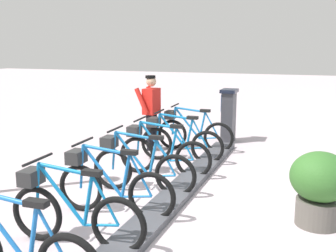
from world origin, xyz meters
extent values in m
plane|color=#C1AEB4|center=(0.00, 0.00, 0.00)|extent=(60.00, 60.00, 0.00)
cube|color=#47474C|center=(0.00, 0.00, 0.05)|extent=(0.44, 7.35, 0.10)
cube|color=#38383D|center=(0.05, -4.20, 0.60)|extent=(0.28, 0.44, 1.20)
cube|color=#194C8C|center=(0.20, -4.20, 0.95)|extent=(0.03, 0.30, 0.40)
cube|color=black|center=(0.05, -4.20, 1.24)|extent=(0.36, 0.52, 0.08)
torus|color=black|center=(0.03, -3.10, 0.33)|extent=(0.67, 0.10, 0.67)
torus|color=black|center=(1.07, -3.05, 0.33)|extent=(0.67, 0.10, 0.67)
cylinder|color=#1D79C1|center=(0.73, -3.07, 0.61)|extent=(0.60, 0.07, 0.70)
cylinder|color=#1D79C1|center=(0.39, -3.08, 0.58)|extent=(0.17, 0.05, 0.61)
cylinder|color=#1D79C1|center=(0.67, -3.07, 0.92)|extent=(0.69, 0.08, 0.11)
cylinder|color=#1D79C1|center=(0.24, -3.09, 0.31)|extent=(0.43, 0.05, 0.09)
cylinder|color=#1D79C1|center=(0.18, -3.09, 0.61)|extent=(0.33, 0.05, 0.56)
cylinder|color=#1D79C1|center=(1.04, -3.05, 0.64)|extent=(0.10, 0.04, 0.62)
cube|color=black|center=(0.33, -3.08, 0.91)|extent=(0.22, 0.11, 0.06)
cylinder|color=black|center=(1.01, -3.05, 1.00)|extent=(0.06, 0.54, 0.03)
cube|color=#2D2D2D|center=(1.12, -3.05, 0.78)|extent=(0.21, 0.29, 0.18)
torus|color=black|center=(0.03, -2.16, 0.33)|extent=(0.67, 0.10, 0.67)
torus|color=black|center=(1.07, -2.11, 0.33)|extent=(0.67, 0.10, 0.67)
cylinder|color=#1476B8|center=(0.73, -2.13, 0.61)|extent=(0.60, 0.07, 0.70)
cylinder|color=#1476B8|center=(0.39, -2.15, 0.58)|extent=(0.17, 0.05, 0.61)
cylinder|color=#1476B8|center=(0.67, -2.13, 0.92)|extent=(0.69, 0.08, 0.11)
cylinder|color=#1476B8|center=(0.24, -2.15, 0.31)|extent=(0.43, 0.05, 0.09)
cylinder|color=#1476B8|center=(0.18, -2.16, 0.61)|extent=(0.33, 0.05, 0.56)
cylinder|color=#1476B8|center=(1.04, -2.12, 0.64)|extent=(0.10, 0.04, 0.62)
cube|color=black|center=(0.33, -2.15, 0.91)|extent=(0.22, 0.11, 0.06)
cylinder|color=black|center=(1.01, -2.12, 1.00)|extent=(0.06, 0.54, 0.03)
cube|color=#2D2D2D|center=(1.12, -2.11, 0.78)|extent=(0.21, 0.29, 0.18)
torus|color=black|center=(0.03, -1.23, 0.33)|extent=(0.67, 0.10, 0.67)
torus|color=black|center=(1.07, -1.18, 0.33)|extent=(0.67, 0.10, 0.67)
cylinder|color=#1777BA|center=(0.73, -1.19, 0.61)|extent=(0.60, 0.07, 0.70)
cylinder|color=#1777BA|center=(0.39, -1.21, 0.58)|extent=(0.17, 0.05, 0.61)
cylinder|color=#1777BA|center=(0.67, -1.20, 0.92)|extent=(0.69, 0.08, 0.11)
cylinder|color=#1777BA|center=(0.24, -1.22, 0.31)|extent=(0.43, 0.05, 0.09)
cylinder|color=#1777BA|center=(0.18, -1.22, 0.61)|extent=(0.33, 0.05, 0.56)
cylinder|color=#1777BA|center=(1.04, -1.18, 0.64)|extent=(0.10, 0.04, 0.62)
cube|color=black|center=(0.33, -1.21, 0.91)|extent=(0.22, 0.11, 0.06)
cylinder|color=black|center=(1.01, -1.18, 1.00)|extent=(0.06, 0.54, 0.03)
cube|color=#2D2D2D|center=(1.12, -1.18, 0.78)|extent=(0.21, 0.29, 0.18)
torus|color=black|center=(0.03, -0.29, 0.33)|extent=(0.67, 0.10, 0.67)
torus|color=black|center=(1.07, -0.24, 0.33)|extent=(0.67, 0.10, 0.67)
cylinder|color=#1B74B8|center=(0.73, -0.26, 0.61)|extent=(0.60, 0.07, 0.70)
cylinder|color=#1B74B8|center=(0.39, -0.28, 0.58)|extent=(0.17, 0.05, 0.61)
cylinder|color=#1B74B8|center=(0.67, -0.26, 0.92)|extent=(0.69, 0.08, 0.11)
cylinder|color=#1B74B8|center=(0.24, -0.28, 0.31)|extent=(0.43, 0.05, 0.09)
cylinder|color=#1B74B8|center=(0.18, -0.29, 0.61)|extent=(0.33, 0.05, 0.56)
cylinder|color=#1B74B8|center=(1.04, -0.24, 0.64)|extent=(0.10, 0.04, 0.62)
cube|color=black|center=(0.33, -0.28, 0.91)|extent=(0.22, 0.11, 0.06)
cylinder|color=black|center=(1.01, -0.25, 1.00)|extent=(0.06, 0.54, 0.03)
cube|color=#2D2D2D|center=(1.12, -0.24, 0.78)|extent=(0.21, 0.29, 0.18)
torus|color=black|center=(0.03, 0.64, 0.33)|extent=(0.67, 0.10, 0.67)
torus|color=black|center=(1.07, 0.69, 0.33)|extent=(0.67, 0.10, 0.67)
cylinder|color=blue|center=(0.73, 0.68, 0.61)|extent=(0.60, 0.07, 0.70)
cylinder|color=blue|center=(0.39, 0.66, 0.58)|extent=(0.17, 0.05, 0.61)
cylinder|color=blue|center=(0.67, 0.67, 0.92)|extent=(0.69, 0.08, 0.11)
cylinder|color=blue|center=(0.24, 0.65, 0.31)|extent=(0.43, 0.05, 0.09)
cylinder|color=blue|center=(0.18, 0.65, 0.61)|extent=(0.33, 0.05, 0.56)
cylinder|color=blue|center=(1.04, 0.69, 0.64)|extent=(0.10, 0.04, 0.62)
cube|color=black|center=(0.33, 0.66, 0.91)|extent=(0.22, 0.11, 0.06)
cylinder|color=black|center=(1.01, 0.69, 1.00)|extent=(0.06, 0.54, 0.03)
cube|color=#2D2D2D|center=(1.12, 0.69, 0.78)|extent=(0.21, 0.29, 0.18)
torus|color=black|center=(0.03, 1.58, 0.33)|extent=(0.67, 0.10, 0.67)
torus|color=black|center=(1.07, 1.63, 0.33)|extent=(0.67, 0.10, 0.67)
cylinder|color=#1279BB|center=(0.73, 1.61, 0.61)|extent=(0.60, 0.07, 0.70)
cylinder|color=#1279BB|center=(0.39, 1.60, 0.58)|extent=(0.17, 0.05, 0.61)
cylinder|color=#1279BB|center=(0.67, 1.61, 0.92)|extent=(0.69, 0.08, 0.11)
cylinder|color=#1279BB|center=(0.24, 1.59, 0.31)|extent=(0.43, 0.05, 0.09)
cylinder|color=#1279BB|center=(0.18, 1.59, 0.61)|extent=(0.33, 0.05, 0.56)
cylinder|color=#1279BB|center=(1.04, 1.63, 0.64)|extent=(0.10, 0.04, 0.62)
cube|color=black|center=(0.33, 1.59, 0.91)|extent=(0.22, 0.11, 0.06)
cylinder|color=black|center=(1.01, 1.62, 1.00)|extent=(0.06, 0.54, 0.03)
cube|color=#2D2D2D|center=(1.12, 1.63, 0.78)|extent=(0.21, 0.29, 0.18)
cylinder|color=blue|center=(0.73, 2.55, 0.61)|extent=(0.60, 0.07, 0.70)
cylinder|color=blue|center=(0.39, 2.53, 0.58)|extent=(0.17, 0.05, 0.61)
cylinder|color=blue|center=(0.67, 2.54, 0.92)|extent=(0.69, 0.08, 0.11)
cylinder|color=blue|center=(0.18, 2.52, 0.61)|extent=(0.33, 0.05, 0.56)
cube|color=black|center=(0.33, 2.53, 0.91)|extent=(0.22, 0.11, 0.06)
cube|color=white|center=(1.54, -2.69, 0.05)|extent=(0.27, 0.13, 0.10)
cube|color=white|center=(1.40, -2.90, 0.05)|extent=(0.27, 0.13, 0.10)
cylinder|color=black|center=(1.48, -2.70, 0.43)|extent=(0.15, 0.15, 0.82)
cylinder|color=black|center=(1.46, -2.90, 0.43)|extent=(0.15, 0.15, 0.82)
cube|color=red|center=(1.47, -2.80, 1.10)|extent=(0.29, 0.42, 0.56)
cylinder|color=red|center=(1.60, -2.55, 1.13)|extent=(0.34, 0.13, 0.57)
cylinder|color=red|center=(1.55, -3.07, 1.13)|extent=(0.34, 0.13, 0.57)
sphere|color=tan|center=(1.47, -2.80, 1.53)|extent=(0.22, 0.22, 0.22)
cylinder|color=black|center=(1.49, -2.80, 1.63)|extent=(0.22, 0.22, 0.06)
cylinder|color=#59544C|center=(-2.03, 0.02, 0.17)|extent=(0.56, 0.56, 0.35)
ellipsoid|color=#336728|center=(-2.03, 0.02, 0.65)|extent=(0.76, 0.76, 0.64)
camera|label=1|loc=(-1.93, 5.25, 2.26)|focal=43.01mm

